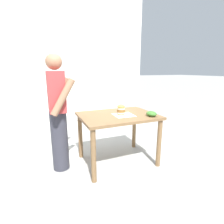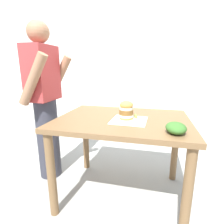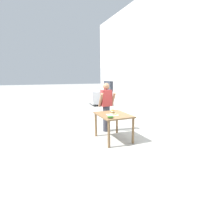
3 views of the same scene
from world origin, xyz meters
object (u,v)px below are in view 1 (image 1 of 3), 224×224
side_salad (151,114)px  pickle_spear (124,112)px  patio_table (118,122)px  diner_across_table (58,112)px  sandwich (121,110)px

side_salad → pickle_spear: bearing=44.2°
patio_table → diner_across_table: diner_across_table is taller
side_salad → diner_across_table: bearing=71.8°
sandwich → diner_across_table: size_ratio=0.12×
sandwich → side_salad: size_ratio=1.10×
patio_table → diner_across_table: (0.14, 0.88, 0.21)m
patio_table → side_salad: (-0.29, -0.42, 0.16)m
sandwich → pickle_spear: (0.07, -0.08, -0.07)m
patio_table → pickle_spear: (0.03, -0.11, 0.14)m
side_salad → sandwich: bearing=57.1°
side_salad → patio_table: bearing=55.9°
patio_table → sandwich: sandwich is taller
pickle_spear → diner_across_table: diner_across_table is taller
side_salad → diner_across_table: size_ratio=0.11×
pickle_spear → diner_across_table: (0.11, 0.99, 0.07)m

